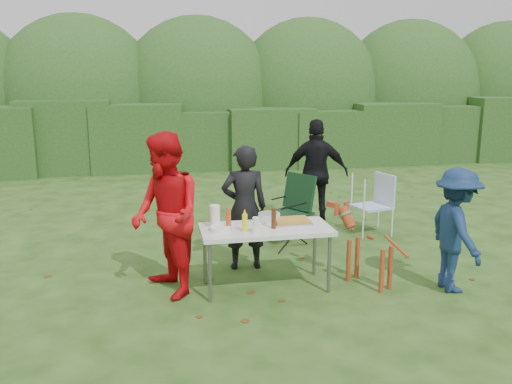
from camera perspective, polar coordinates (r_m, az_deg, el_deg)
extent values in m
plane|color=#1E4211|center=(6.57, 1.91, -9.69)|extent=(80.00, 80.00, 0.00)
cube|color=#23471C|center=(14.08, -5.45, 5.94)|extent=(22.00, 1.40, 1.70)
ellipsoid|color=#3D6628|center=(15.60, -6.12, 9.36)|extent=(20.00, 2.60, 3.20)
cube|color=silver|center=(6.23, 1.03, -3.96)|extent=(1.50, 0.70, 0.05)
cylinder|color=slate|center=(5.99, -4.85, -8.46)|extent=(0.04, 0.04, 0.69)
cylinder|color=slate|center=(6.27, 7.70, -7.54)|extent=(0.04, 0.04, 0.69)
cylinder|color=slate|center=(6.51, -5.40, -6.70)|extent=(0.04, 0.04, 0.69)
cylinder|color=slate|center=(6.77, 6.18, -5.95)|extent=(0.04, 0.04, 0.69)
imported|color=black|center=(6.86, -1.23, -1.65)|extent=(0.59, 0.40, 1.60)
imported|color=red|center=(6.09, -9.44, -2.45)|extent=(0.96, 1.08, 1.86)
imported|color=black|center=(8.84, 6.38, 2.01)|extent=(1.10, 0.67, 1.74)
imported|color=navy|center=(6.60, 20.31, -3.78)|extent=(0.57, 0.95, 1.44)
cube|color=#B7B7BA|center=(6.40, 3.74, -3.22)|extent=(0.45, 0.30, 0.02)
cube|color=#C38B2D|center=(6.39, 3.75, -2.98)|extent=(0.40, 0.26, 0.04)
cylinder|color=yellow|center=(6.05, -1.19, -3.26)|extent=(0.06, 0.06, 0.20)
cylinder|color=#BC441C|center=(6.11, -2.92, -3.00)|extent=(0.06, 0.06, 0.22)
cylinder|color=#47230F|center=(6.16, 1.88, -2.78)|extent=(0.06, 0.06, 0.24)
cylinder|color=white|center=(6.21, -4.36, -2.58)|extent=(0.12, 0.12, 0.26)
cylinder|color=white|center=(5.99, 0.01, -3.51)|extent=(0.08, 0.08, 0.18)
cylinder|color=silver|center=(6.46, 1.39, -2.67)|extent=(0.26, 0.26, 0.10)
cylinder|color=white|center=(6.10, -3.80, -3.86)|extent=(0.24, 0.24, 0.05)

